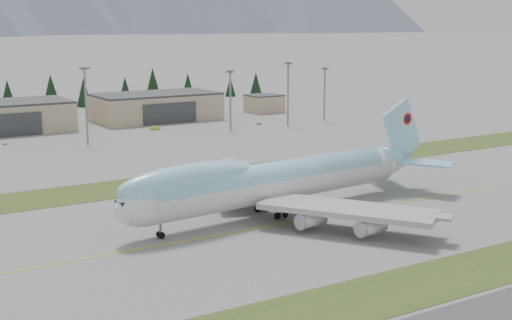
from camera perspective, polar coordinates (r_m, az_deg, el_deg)
ground at (r=137.08m, az=0.36°, el=-5.44°), size 7000.00×7000.00×0.00m
grass_strip_near at (r=108.55m, az=11.28°, el=-10.19°), size 400.00×14.00×0.08m
grass_strip_far at (r=175.57m, az=-7.49°, el=-1.84°), size 400.00×18.00×0.08m
taxiway_line_main at (r=137.08m, az=0.36°, el=-5.44°), size 400.00×0.40×0.02m
boeing_747_freighter at (r=144.73m, az=1.47°, el=-1.66°), size 81.46×69.90×21.42m
hangar_center at (r=268.95m, az=-19.79°, el=3.26°), size 48.00×26.60×10.80m
hangar_right at (r=287.29m, az=-8.01°, el=4.27°), size 48.00×26.60×10.80m
control_shed at (r=309.29m, az=0.66°, el=4.56°), size 14.00×12.00×7.60m
floodlight_masts at (r=246.62m, az=-6.44°, el=5.67°), size 163.18×6.75×24.61m
service_vehicle_a at (r=242.23m, az=-19.45°, el=1.19°), size 1.89×3.59×1.16m
service_vehicle_b at (r=261.71m, az=-8.08°, el=2.41°), size 4.22×3.03×1.32m
service_vehicle_c at (r=273.46m, az=0.21°, el=2.89°), size 3.52×4.79×1.29m
conifer_belt at (r=331.53m, az=-19.66°, el=4.89°), size 263.46×14.64×16.30m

